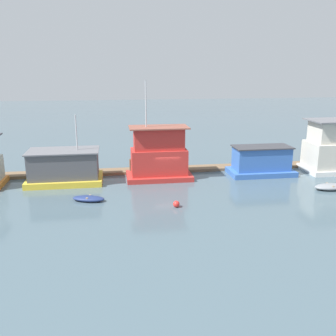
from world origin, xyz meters
TOP-DOWN VIEW (x-y plane):
  - ground_plane at (0.00, 0.00)m, footprint 200.00×200.00m
  - dock_walkway at (0.00, 3.01)m, footprint 51.00×1.98m
  - houseboat_yellow at (-9.98, 0.19)m, footprint 7.15×4.19m
  - houseboat_red at (-0.73, 0.33)m, footprint 6.52×3.76m
  - houseboat_blue at (10.05, 0.22)m, footprint 6.71×3.54m
  - houseboat_white at (18.13, 0.33)m, footprint 5.92×4.17m
  - dinghy_navy at (-7.43, -5.53)m, footprint 2.96×1.88m
  - dinghy_grey at (14.39, -5.66)m, footprint 2.92×1.48m
  - mooring_post_far_left at (13.28, 1.77)m, footprint 0.31×0.31m
  - mooring_post_near_right at (-3.52, 1.77)m, footprint 0.25×0.25m
  - mooring_post_centre at (1.06, 1.77)m, footprint 0.31×0.31m
  - buoy_red at (-0.36, -8.02)m, footprint 0.54×0.54m

SIDE VIEW (x-z plane):
  - ground_plane at x=0.00m, z-range 0.00..0.00m
  - dock_walkway at x=0.00m, z-range 0.00..0.30m
  - dinghy_navy at x=-7.43m, z-range 0.00..0.45m
  - buoy_red at x=-0.36m, z-range 0.00..0.54m
  - dinghy_grey at x=14.39m, z-range 0.00..0.55m
  - mooring_post_near_right at x=-3.52m, z-range 0.00..1.76m
  - mooring_post_centre at x=1.06m, z-range 0.00..1.79m
  - mooring_post_far_left at x=13.28m, z-range 0.00..2.11m
  - houseboat_blue at x=10.05m, z-range -0.12..2.89m
  - houseboat_yellow at x=-9.98m, z-range -1.76..4.87m
  - houseboat_red at x=-0.73m, z-range -2.54..7.19m
  - houseboat_white at x=18.13m, z-range -0.25..5.35m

